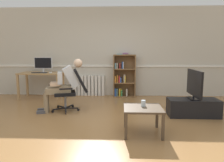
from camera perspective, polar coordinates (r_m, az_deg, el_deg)
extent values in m
plane|color=olive|center=(3.97, -2.77, -11.77)|extent=(18.00, 18.00, 0.00)
cube|color=beige|center=(6.38, -0.63, 8.06)|extent=(12.00, 0.10, 2.70)
cube|color=white|center=(6.33, -0.65, 4.17)|extent=(12.00, 0.03, 0.05)
cube|color=tan|center=(6.38, -24.72, -1.60)|extent=(0.06, 0.06, 0.72)
cube|color=tan|center=(5.95, -14.92, -1.79)|extent=(0.06, 0.06, 0.72)
cube|color=tan|center=(6.48, -13.43, -0.94)|extent=(0.06, 0.06, 0.72)
cube|color=tan|center=(6.88, -22.58, -0.83)|extent=(0.06, 0.06, 0.72)
cube|color=tan|center=(6.35, -19.19, 2.09)|extent=(1.22, 0.65, 0.04)
cube|color=silver|center=(6.39, -18.60, 2.37)|extent=(0.18, 0.14, 0.01)
cube|color=silver|center=(6.40, -18.56, 2.88)|extent=(0.04, 0.02, 0.10)
cube|color=silver|center=(6.39, -18.65, 4.81)|extent=(0.54, 0.02, 0.33)
cube|color=black|center=(6.38, -18.69, 4.81)|extent=(0.49, 0.00, 0.30)
cube|color=black|center=(6.22, -19.57, 2.21)|extent=(0.43, 0.12, 0.02)
cube|color=white|center=(6.12, -16.74, 2.31)|extent=(0.06, 0.10, 0.03)
cube|color=brown|center=(6.19, 0.54, 1.46)|extent=(0.03, 0.28, 1.28)
cube|color=brown|center=(6.20, 6.41, 1.42)|extent=(0.03, 0.28, 1.28)
cube|color=brown|center=(6.32, 3.46, 1.59)|extent=(0.63, 0.02, 1.28)
cube|color=brown|center=(6.28, 3.43, -4.22)|extent=(0.60, 0.28, 0.03)
cube|color=brown|center=(6.21, 3.46, -0.47)|extent=(0.60, 0.28, 0.03)
cube|color=brown|center=(6.16, 3.49, 3.37)|extent=(0.60, 0.28, 0.03)
cube|color=brown|center=(6.14, 3.53, 7.24)|extent=(0.60, 0.28, 0.03)
cube|color=#2D519E|center=(6.24, 0.99, -3.15)|extent=(0.05, 0.19, 0.22)
cube|color=orange|center=(6.18, 0.99, 0.53)|extent=(0.05, 0.19, 0.19)
cube|color=#6699A3|center=(6.15, 1.01, 4.27)|extent=(0.04, 0.19, 0.16)
cube|color=#6699A3|center=(6.24, 1.45, -3.13)|extent=(0.03, 0.19, 0.22)
cube|color=orange|center=(6.19, 1.53, 0.67)|extent=(0.03, 0.19, 0.22)
cube|color=beige|center=(6.15, 1.44, 4.29)|extent=(0.03, 0.19, 0.17)
cube|color=gold|center=(6.25, 2.12, -3.15)|extent=(0.04, 0.19, 0.22)
cube|color=red|center=(6.18, 2.04, 0.57)|extent=(0.04, 0.19, 0.20)
cube|color=red|center=(6.15, 2.22, 4.24)|extent=(0.03, 0.19, 0.16)
cube|color=gold|center=(6.28, 2.55, -3.22)|extent=(0.03, 0.19, 0.19)
cube|color=#2D519E|center=(6.19, 2.39, 0.36)|extent=(0.05, 0.19, 0.15)
cube|color=#2D519E|center=(6.14, 2.93, 4.44)|extent=(0.03, 0.19, 0.20)
cube|color=#38844C|center=(6.26, 2.71, -3.31)|extent=(0.05, 0.19, 0.17)
cube|color=beige|center=(6.21, 3.48, 0.71)|extent=(0.05, 0.19, 0.23)
cube|color=white|center=(6.16, 3.06, 4.41)|extent=(0.05, 0.19, 0.20)
cube|color=beige|center=(6.28, 4.11, -3.14)|extent=(0.05, 0.19, 0.21)
cube|color=gold|center=(6.18, 3.67, 0.53)|extent=(0.03, 0.19, 0.19)
cube|color=#6699A3|center=(6.11, 2.08, 7.49)|extent=(0.16, 0.22, 0.02)
cube|color=#89428E|center=(6.16, 3.74, 7.71)|extent=(0.16, 0.22, 0.02)
cube|color=white|center=(6.50, -10.18, -1.22)|extent=(0.08, 0.08, 0.63)
cube|color=white|center=(6.48, -9.24, -1.23)|extent=(0.08, 0.08, 0.63)
cube|color=white|center=(6.46, -8.30, -1.24)|extent=(0.08, 0.08, 0.63)
cube|color=white|center=(6.44, -7.35, -1.25)|extent=(0.08, 0.08, 0.63)
cube|color=white|center=(6.42, -6.40, -1.26)|extent=(0.08, 0.08, 0.63)
cube|color=white|center=(6.41, -5.44, -1.27)|extent=(0.08, 0.08, 0.63)
cube|color=white|center=(6.39, -4.47, -1.28)|extent=(0.08, 0.08, 0.63)
cube|color=white|center=(6.38, -3.50, -1.29)|extent=(0.08, 0.08, 0.63)
cube|color=white|center=(6.37, -2.53, -1.29)|extent=(0.08, 0.08, 0.63)
cube|color=black|center=(4.76, -12.80, -7.78)|extent=(0.12, 0.30, 0.02)
cylinder|color=black|center=(4.62, -12.77, -8.73)|extent=(0.04, 0.06, 0.06)
cube|color=black|center=(4.86, -11.12, -7.40)|extent=(0.30, 0.05, 0.02)
cylinder|color=black|center=(4.83, -9.38, -7.91)|extent=(0.06, 0.02, 0.06)
cube|color=black|center=(5.02, -11.82, -6.92)|extent=(0.14, 0.29, 0.02)
cylinder|color=black|center=(5.15, -10.86, -6.95)|extent=(0.04, 0.06, 0.06)
cube|color=black|center=(5.02, -13.85, -6.98)|extent=(0.26, 0.21, 0.02)
cylinder|color=black|center=(5.15, -14.81, -7.07)|extent=(0.06, 0.05, 0.06)
cube|color=black|center=(4.86, -14.51, -7.51)|extent=(0.27, 0.20, 0.02)
cylinder|color=black|center=(4.83, -16.21, -8.13)|extent=(0.06, 0.05, 0.06)
cylinder|color=gray|center=(4.86, -12.88, -5.49)|extent=(0.05, 0.05, 0.30)
cube|color=black|center=(4.82, -12.94, -3.35)|extent=(0.57, 0.57, 0.07)
cube|color=black|center=(4.79, -8.81, 0.15)|extent=(0.41, 0.50, 0.53)
cube|color=black|center=(5.05, -12.79, -1.16)|extent=(0.28, 0.12, 0.03)
cube|color=black|center=(4.54, -12.72, -2.18)|extent=(0.28, 0.12, 0.03)
cube|color=#937F60|center=(4.80, -12.98, -2.12)|extent=(0.34, 0.40, 0.14)
cube|color=silver|center=(4.76, -11.26, 1.28)|extent=(0.48, 0.44, 0.52)
sphere|color=beige|center=(4.75, -9.44, 4.94)|extent=(0.20, 0.20, 0.20)
cube|color=black|center=(4.79, -16.37, -1.05)|extent=(0.15, 0.08, 0.02)
cube|color=#937F60|center=(4.91, -15.42, -2.34)|extent=(0.44, 0.24, 0.13)
cylinder|color=#937F60|center=(4.97, -17.73, -5.34)|extent=(0.10, 0.10, 0.46)
cube|color=#4C4C51|center=(5.03, -18.77, -7.56)|extent=(0.24, 0.15, 0.06)
cube|color=#937F60|center=(4.71, -15.51, -2.77)|extent=(0.44, 0.24, 0.13)
cylinder|color=#937F60|center=(4.78, -17.91, -5.88)|extent=(0.10, 0.10, 0.46)
cube|color=#4C4C51|center=(4.84, -19.00, -8.19)|extent=(0.24, 0.15, 0.06)
cube|color=silver|center=(4.92, -14.26, 1.17)|extent=(0.12, 0.10, 0.26)
cube|color=beige|center=(4.88, -15.38, -0.62)|extent=(0.25, 0.13, 0.07)
cube|color=silver|center=(4.61, -14.32, 0.71)|extent=(0.12, 0.10, 0.26)
cube|color=beige|center=(4.69, -15.46, -0.96)|extent=(0.25, 0.13, 0.07)
cube|color=black|center=(4.69, 21.64, -6.89)|extent=(1.04, 0.44, 0.37)
cube|color=black|center=(4.64, 21.77, -4.57)|extent=(0.21, 0.32, 0.02)
cylinder|color=black|center=(4.64, 21.79, -4.15)|extent=(0.04, 0.04, 0.05)
cube|color=black|center=(4.59, 21.98, -0.54)|extent=(0.06, 0.88, 0.54)
cube|color=#9EBCF4|center=(4.59, 22.24, -0.54)|extent=(0.02, 0.82, 0.50)
cube|color=#4C3D2D|center=(3.23, 3.91, -12.59)|extent=(0.04, 0.04, 0.41)
cube|color=#4C3D2D|center=(3.30, 14.05, -12.41)|extent=(0.04, 0.04, 0.41)
cube|color=#4C3D2D|center=(3.80, 12.43, -9.60)|extent=(0.04, 0.04, 0.41)
cube|color=#4C3D2D|center=(3.74, 3.72, -9.69)|extent=(0.04, 0.04, 0.41)
cube|color=#4C3D2D|center=(3.44, 8.61, -7.50)|extent=(0.63, 0.60, 0.03)
cylinder|color=silver|center=(3.49, 8.71, -6.15)|extent=(0.08, 0.08, 0.10)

